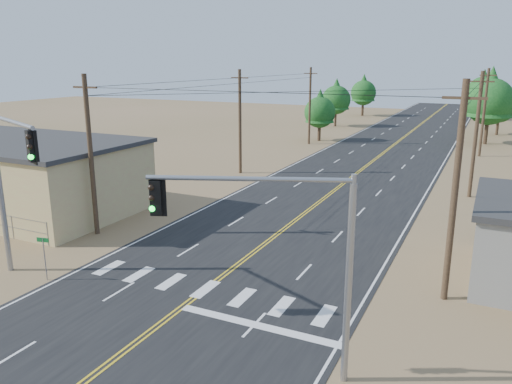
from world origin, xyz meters
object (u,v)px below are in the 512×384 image
Objects in this scene: building_left at (6,174)px; signal_mast_left at (7,171)px; signal_mast_right at (290,243)px; street_sign at (44,252)px.

signal_mast_left reaches higher than building_left.
signal_mast_left is at bearing 152.53° from signal_mast_right.
street_sign is at bearing 149.23° from signal_mast_right.
building_left is 29.33m from signal_mast_right.
building_left is 15.63m from signal_mast_left.
signal_mast_right reaches higher than building_left.
street_sign is (0.98, 0.72, -4.15)m from signal_mast_left.
building_left is at bearing 136.75° from signal_mast_right.
signal_mast_left reaches higher than street_sign.
building_left is 2.38× the size of signal_mast_left.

